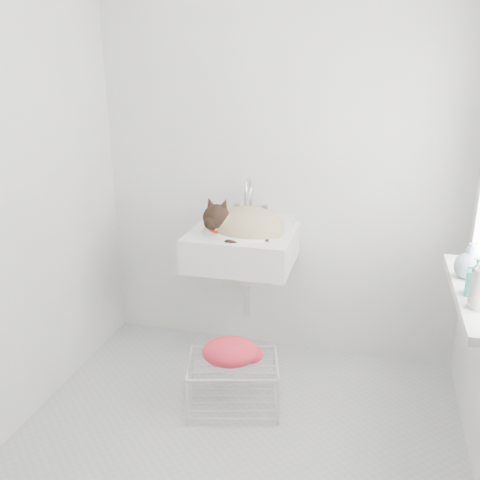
% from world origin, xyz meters
% --- Properties ---
extents(floor, '(2.20, 2.00, 0.02)m').
position_xyz_m(floor, '(0.00, 0.00, 0.00)').
color(floor, '#B6B7B7').
rests_on(floor, ground).
extents(back_wall, '(2.20, 0.02, 2.50)m').
position_xyz_m(back_wall, '(0.00, 1.00, 1.25)').
color(back_wall, white).
rests_on(back_wall, ground).
extents(left_wall, '(0.02, 2.00, 2.50)m').
position_xyz_m(left_wall, '(-1.10, 0.00, 1.25)').
color(left_wall, white).
rests_on(left_wall, ground).
extents(windowsill, '(0.16, 0.88, 0.04)m').
position_xyz_m(windowsill, '(1.01, 0.20, 0.83)').
color(windowsill, white).
rests_on(windowsill, right_wall).
extents(sink, '(0.60, 0.52, 0.24)m').
position_xyz_m(sink, '(-0.16, 0.74, 0.85)').
color(sink, white).
rests_on(sink, back_wall).
extents(faucet, '(0.22, 0.15, 0.22)m').
position_xyz_m(faucet, '(-0.16, 0.92, 0.99)').
color(faucet, silver).
rests_on(faucet, sink).
extents(cat, '(0.48, 0.40, 0.28)m').
position_xyz_m(cat, '(-0.15, 0.72, 0.89)').
color(cat, '#D0B48B').
rests_on(cat, sink).
extents(wire_rack, '(0.53, 0.44, 0.28)m').
position_xyz_m(wire_rack, '(-0.09, 0.28, 0.15)').
color(wire_rack, beige).
rests_on(wire_rack, floor).
extents(towel, '(0.34, 0.27, 0.12)m').
position_xyz_m(towel, '(-0.10, 0.26, 0.31)').
color(towel, '#E94300').
rests_on(towel, wire_rack).
extents(bottle_a, '(0.08, 0.08, 0.20)m').
position_xyz_m(bottle_a, '(1.00, 0.01, 0.85)').
color(bottle_a, silver).
rests_on(bottle_a, windowsill).
extents(bottle_b, '(0.09, 0.09, 0.16)m').
position_xyz_m(bottle_b, '(1.00, 0.15, 0.85)').
color(bottle_b, '#29726A').
rests_on(bottle_b, windowsill).
extents(bottle_c, '(0.17, 0.17, 0.16)m').
position_xyz_m(bottle_c, '(1.00, 0.34, 0.85)').
color(bottle_c, '#9DACC3').
rests_on(bottle_c, windowsill).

